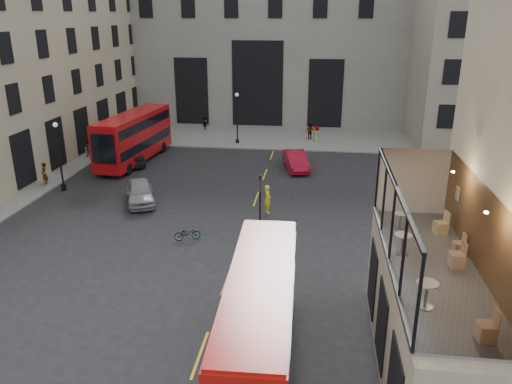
# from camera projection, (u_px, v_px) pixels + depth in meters

# --- Properties ---
(ground) EXTENTS (140.00, 140.00, 0.00)m
(ground) POSITION_uv_depth(u_px,v_px,m) (249.00, 359.00, 19.78)
(ground) COLOR black
(ground) RESTS_ON ground
(host_frontage) EXTENTS (3.00, 11.00, 4.50)m
(host_frontage) POSITION_uv_depth(u_px,v_px,m) (425.00, 323.00, 18.25)
(host_frontage) COLOR #C4B993
(host_frontage) RESTS_ON ground
(cafe_floor) EXTENTS (3.00, 10.00, 0.10)m
(cafe_floor) POSITION_uv_depth(u_px,v_px,m) (432.00, 267.00, 17.47)
(cafe_floor) COLOR slate
(cafe_floor) RESTS_ON host_frontage
(gateway) EXTENTS (35.00, 10.60, 18.00)m
(gateway) POSITION_uv_depth(u_px,v_px,m) (262.00, 43.00, 62.01)
(gateway) COLOR gray
(gateway) RESTS_ON ground
(building_right) EXTENTS (16.60, 18.60, 20.00)m
(building_right) POSITION_uv_depth(u_px,v_px,m) (495.00, 39.00, 51.22)
(building_right) COLOR gray
(building_right) RESTS_ON ground
(pavement_far) EXTENTS (40.00, 12.00, 0.12)m
(pavement_far) POSITION_uv_depth(u_px,v_px,m) (243.00, 135.00, 55.95)
(pavement_far) COLOR slate
(pavement_far) RESTS_ON ground
(traffic_light_near) EXTENTS (0.16, 0.20, 3.80)m
(traffic_light_near) POSITION_uv_depth(u_px,v_px,m) (260.00, 197.00, 30.28)
(traffic_light_near) COLOR black
(traffic_light_near) RESTS_ON ground
(traffic_light_far) EXTENTS (0.16, 0.20, 3.80)m
(traffic_light_far) POSITION_uv_depth(u_px,v_px,m) (133.00, 132.00, 46.88)
(traffic_light_far) COLOR black
(traffic_light_far) RESTS_ON ground
(street_lamp_a) EXTENTS (0.36, 0.36, 5.33)m
(street_lamp_a) POSITION_uv_depth(u_px,v_px,m) (60.00, 161.00, 37.79)
(street_lamp_a) COLOR black
(street_lamp_a) RESTS_ON ground
(street_lamp_b) EXTENTS (0.36, 0.36, 5.33)m
(street_lamp_b) POSITION_uv_depth(u_px,v_px,m) (237.00, 122.00, 51.43)
(street_lamp_b) COLOR black
(street_lamp_b) RESTS_ON ground
(bus_near) EXTENTS (2.70, 10.38, 4.12)m
(bus_near) POSITION_uv_depth(u_px,v_px,m) (260.00, 320.00, 18.32)
(bus_near) COLOR #B1120C
(bus_near) RESTS_ON ground
(bus_far) EXTENTS (3.57, 11.34, 4.45)m
(bus_far) POSITION_uv_depth(u_px,v_px,m) (134.00, 135.00, 45.25)
(bus_far) COLOR #A60B0E
(bus_far) RESTS_ON ground
(car_a) EXTENTS (3.52, 5.01, 1.58)m
(car_a) POSITION_uv_depth(u_px,v_px,m) (140.00, 192.00, 35.81)
(car_a) COLOR gray
(car_a) RESTS_ON ground
(car_b) EXTENTS (2.74, 5.07, 1.59)m
(car_b) POSITION_uv_depth(u_px,v_px,m) (296.00, 161.00, 43.53)
(car_b) COLOR maroon
(car_b) RESTS_ON ground
(car_c) EXTENTS (3.55, 4.94, 1.33)m
(car_c) POSITION_uv_depth(u_px,v_px,m) (134.00, 157.00, 45.03)
(car_c) COLOR black
(car_c) RESTS_ON ground
(bicycle) EXTENTS (1.66, 1.06, 0.82)m
(bicycle) POSITION_uv_depth(u_px,v_px,m) (187.00, 233.00, 30.06)
(bicycle) COLOR gray
(bicycle) RESTS_ON ground
(cyclist) EXTENTS (0.71, 0.84, 1.96)m
(cyclist) POSITION_uv_depth(u_px,v_px,m) (268.00, 199.00, 34.00)
(cyclist) COLOR #FAF21A
(cyclist) RESTS_ON ground
(pedestrian_a) EXTENTS (0.81, 0.65, 1.58)m
(pedestrian_a) POSITION_uv_depth(u_px,v_px,m) (88.00, 150.00, 46.79)
(pedestrian_a) COLOR gray
(pedestrian_a) RESTS_ON ground
(pedestrian_b) EXTENTS (1.00, 1.20, 1.61)m
(pedestrian_b) POSITION_uv_depth(u_px,v_px,m) (206.00, 124.00, 57.73)
(pedestrian_b) COLOR gray
(pedestrian_b) RESTS_ON ground
(pedestrian_c) EXTENTS (1.15, 0.76, 1.81)m
(pedestrian_c) POSITION_uv_depth(u_px,v_px,m) (310.00, 132.00, 53.55)
(pedestrian_c) COLOR gray
(pedestrian_c) RESTS_ON ground
(pedestrian_d) EXTENTS (1.02, 0.98, 1.76)m
(pedestrian_d) POSITION_uv_depth(u_px,v_px,m) (317.00, 134.00, 52.64)
(pedestrian_d) COLOR gray
(pedestrian_d) RESTS_ON ground
(pedestrian_e) EXTENTS (0.61, 0.77, 1.86)m
(pedestrian_e) POSITION_uv_depth(u_px,v_px,m) (44.00, 174.00, 39.37)
(pedestrian_e) COLOR gray
(pedestrian_e) RESTS_ON ground
(cafe_table_near) EXTENTS (0.67, 0.67, 0.83)m
(cafe_table_near) POSITION_uv_depth(u_px,v_px,m) (427.00, 291.00, 14.80)
(cafe_table_near) COLOR beige
(cafe_table_near) RESTS_ON cafe_floor
(cafe_table_mid) EXTENTS (0.62, 0.62, 0.78)m
(cafe_table_mid) POSITION_uv_depth(u_px,v_px,m) (403.00, 241.00, 18.13)
(cafe_table_mid) COLOR white
(cafe_table_mid) RESTS_ON cafe_floor
(cafe_table_far) EXTENTS (0.53, 0.53, 0.66)m
(cafe_table_far) POSITION_uv_depth(u_px,v_px,m) (401.00, 218.00, 20.37)
(cafe_table_far) COLOR silver
(cafe_table_far) RESTS_ON cafe_floor
(cafe_chair_a) EXTENTS (0.50, 0.50, 0.94)m
(cafe_chair_a) POSITION_uv_depth(u_px,v_px,m) (487.00, 331.00, 13.38)
(cafe_chair_a) COLOR tan
(cafe_chair_a) RESTS_ON cafe_floor
(cafe_chair_b) EXTENTS (0.52, 0.52, 0.96)m
(cafe_chair_b) POSITION_uv_depth(u_px,v_px,m) (457.00, 259.00, 17.28)
(cafe_chair_b) COLOR tan
(cafe_chair_b) RESTS_ON cafe_floor
(cafe_chair_c) EXTENTS (0.41, 0.41, 0.76)m
(cafe_chair_c) POSITION_uv_depth(u_px,v_px,m) (459.00, 247.00, 18.33)
(cafe_chair_c) COLOR tan
(cafe_chair_c) RESTS_ON cafe_floor
(cafe_chair_d) EXTENTS (0.57, 0.57, 0.94)m
(cafe_chair_d) POSITION_uv_depth(u_px,v_px,m) (441.00, 227.00, 19.89)
(cafe_chair_d) COLOR #D4B37A
(cafe_chair_d) RESTS_ON cafe_floor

